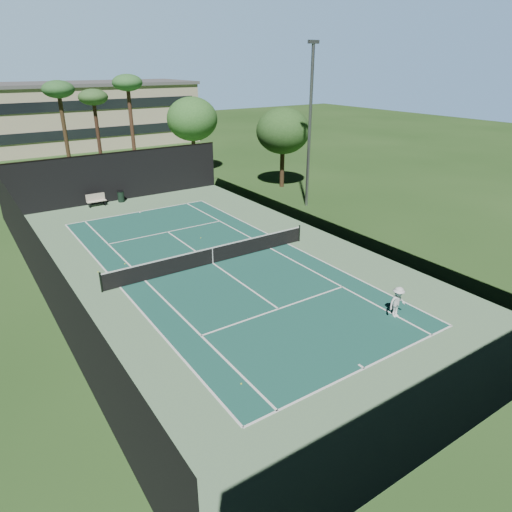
{
  "coord_description": "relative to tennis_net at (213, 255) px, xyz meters",
  "views": [
    {
      "loc": [
        -11.4,
        -21.44,
        10.78
      ],
      "look_at": [
        1.0,
        -3.0,
        1.3
      ],
      "focal_mm": 32.0,
      "sensor_mm": 36.0,
      "label": 1
    }
  ],
  "objects": [
    {
      "name": "campus_building",
      "position": [
        0.0,
        45.98,
        3.65
      ],
      "size": [
        40.5,
        12.5,
        8.3
      ],
      "color": "beige",
      "rests_on": "ground"
    },
    {
      "name": "tennis_ball_a",
      "position": [
        -4.38,
        -10.04,
        -0.53
      ],
      "size": [
        0.06,
        0.06,
        0.06
      ],
      "primitive_type": "sphere",
      "color": "#C1DC32",
      "rests_on": "ground"
    },
    {
      "name": "tennis_ball_d",
      "position": [
        -5.89,
        2.5,
        -0.52
      ],
      "size": [
        0.07,
        0.07,
        0.07
      ],
      "primitive_type": "sphere",
      "color": "#C1D12F",
      "rests_on": "ground"
    },
    {
      "name": "decid_tree_a",
      "position": [
        10.0,
        22.0,
        4.86
      ],
      "size": [
        5.12,
        5.12,
        7.62
      ],
      "color": "#44321D",
      "rests_on": "ground"
    },
    {
      "name": "player",
      "position": [
        4.09,
        -9.92,
        0.19
      ],
      "size": [
        0.97,
        0.57,
        1.49
      ],
      "primitive_type": "imported",
      "rotation": [
        0.0,
        0.0,
        -0.02
      ],
      "color": "silver",
      "rests_on": "ground"
    },
    {
      "name": "fence",
      "position": [
        0.0,
        0.06,
        1.45
      ],
      "size": [
        18.04,
        32.05,
        4.03
      ],
      "color": "black",
      "rests_on": "ground"
    },
    {
      "name": "park_bench",
      "position": [
        -2.26,
        15.3,
        -0.01
      ],
      "size": [
        1.5,
        0.45,
        1.02
      ],
      "color": "beige",
      "rests_on": "ground"
    },
    {
      "name": "court_lines",
      "position": [
        0.0,
        0.0,
        -0.54
      ],
      "size": [
        11.07,
        23.87,
        0.01
      ],
      "color": "white",
      "rests_on": "ground"
    },
    {
      "name": "apron_slab",
      "position": [
        0.0,
        0.0,
        -0.55
      ],
      "size": [
        18.0,
        32.0,
        0.01
      ],
      "primitive_type": "cube",
      "color": "#608960",
      "rests_on": "ground"
    },
    {
      "name": "palm_b",
      "position": [
        1.5,
        26.0,
        6.8
      ],
      "size": [
        2.8,
        2.8,
        8.42
      ],
      "color": "#40281B",
      "rests_on": "ground"
    },
    {
      "name": "ground",
      "position": [
        0.0,
        0.0,
        -0.56
      ],
      "size": [
        160.0,
        160.0,
        0.0
      ],
      "primitive_type": "plane",
      "color": "#25481B",
      "rests_on": "ground"
    },
    {
      "name": "trash_bin",
      "position": [
        -0.19,
        15.38,
        -0.08
      ],
      "size": [
        0.56,
        0.56,
        0.95
      ],
      "color": "black",
      "rests_on": "ground"
    },
    {
      "name": "tennis_net",
      "position": [
        0.0,
        0.0,
        0.0
      ],
      "size": [
        12.9,
        0.1,
        1.1
      ],
      "color": "black",
      "rests_on": "ground"
    },
    {
      "name": "tennis_ball_c",
      "position": [
        1.33,
        4.05,
        -0.53
      ],
      "size": [
        0.06,
        0.06,
        0.06
      ],
      "primitive_type": "sphere",
      "color": "#CEEE36",
      "rests_on": "ground"
    },
    {
      "name": "court_surface",
      "position": [
        0.0,
        0.0,
        -0.55
      ],
      "size": [
        10.97,
        23.77,
        0.01
      ],
      "primitive_type": "cube",
      "color": "#195146",
      "rests_on": "ground"
    },
    {
      "name": "tennis_ball_b",
      "position": [
        -4.27,
        2.74,
        -0.52
      ],
      "size": [
        0.07,
        0.07,
        0.07
      ],
      "primitive_type": "sphere",
      "color": "#DCEB35",
      "rests_on": "ground"
    },
    {
      "name": "palm_c",
      "position": [
        4.0,
        23.0,
        8.05
      ],
      "size": [
        2.8,
        2.8,
        9.77
      ],
      "color": "#4E3121",
      "rests_on": "ground"
    },
    {
      "name": "light_pole",
      "position": [
        12.0,
        6.0,
        5.9
      ],
      "size": [
        0.9,
        0.25,
        12.22
      ],
      "color": "gray",
      "rests_on": "ground"
    },
    {
      "name": "decid_tree_b",
      "position": [
        14.0,
        12.0,
        4.52
      ],
      "size": [
        4.8,
        4.8,
        7.14
      ],
      "color": "#452F1D",
      "rests_on": "ground"
    },
    {
      "name": "palm_a",
      "position": [
        -2.0,
        24.0,
        7.63
      ],
      "size": [
        2.8,
        2.8,
        9.32
      ],
      "color": "#45321D",
      "rests_on": "ground"
    }
  ]
}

